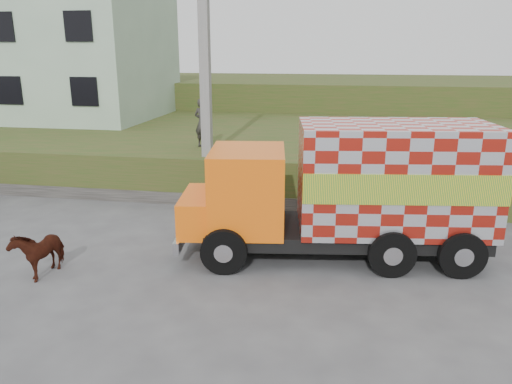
% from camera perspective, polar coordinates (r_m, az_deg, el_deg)
% --- Properties ---
extents(ground, '(120.00, 120.00, 0.00)m').
position_cam_1_polar(ground, '(12.12, -6.64, -7.50)').
color(ground, '#474749').
rests_on(ground, ground).
extents(embankment, '(40.00, 12.00, 1.50)m').
position_cam_1_polar(embankment, '(21.28, 1.02, 5.02)').
color(embankment, '#2E4C19').
rests_on(embankment, ground).
extents(embankment_far, '(40.00, 12.00, 3.00)m').
position_cam_1_polar(embankment_far, '(32.95, 4.41, 10.22)').
color(embankment_far, '#2E4C19').
rests_on(embankment_far, ground).
extents(retaining_strip, '(16.00, 0.50, 0.40)m').
position_cam_1_polar(retaining_strip, '(16.41, -9.18, -0.52)').
color(retaining_strip, '#595651').
rests_on(retaining_strip, ground).
extents(building, '(10.00, 8.00, 6.00)m').
position_cam_1_polar(building, '(27.62, -21.76, 14.29)').
color(building, '#ACC9AC').
rests_on(building, embankment).
extents(utility_pole, '(1.20, 0.30, 8.00)m').
position_cam_1_polar(utility_pole, '(15.84, -5.82, 13.27)').
color(utility_pole, gray).
rests_on(utility_pole, ground).
extents(cargo_truck, '(7.43, 3.33, 3.20)m').
position_cam_1_polar(cargo_truck, '(11.87, 10.84, 0.25)').
color(cargo_truck, black).
rests_on(cargo_truck, ground).
extents(cow, '(0.70, 1.34, 1.09)m').
position_cam_1_polar(cow, '(12.04, -23.55, -6.18)').
color(cow, black).
rests_on(cow, ground).
extents(pedestrian, '(0.71, 0.57, 1.70)m').
position_cam_1_polar(pedestrian, '(17.56, -6.14, 7.86)').
color(pedestrian, '#2B2826').
rests_on(pedestrian, embankment).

